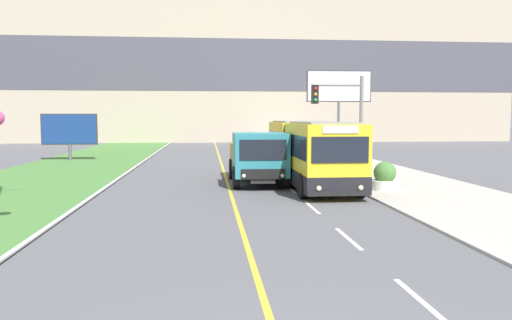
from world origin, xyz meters
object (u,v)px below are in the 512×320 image
dump_truck (258,158)px  planter_round_near (385,178)px  billboard_small (69,130)px  planter_round_third (326,158)px  billboard_large (339,89)px  traffic_light_mast (345,117)px  city_bus (309,152)px  planter_round_second (350,165)px

dump_truck → planter_round_near: (5.25, -2.59, -0.67)m
billboard_small → planter_round_third: size_ratio=3.43×
dump_truck → billboard_large: bearing=65.5°
dump_truck → planter_round_near: size_ratio=5.31×
dump_truck → traffic_light_mast: (3.57, -2.18, 1.94)m
dump_truck → city_bus: bearing=11.6°
billboard_large → planter_round_second: 19.02m
planter_round_near → billboard_small: bearing=135.5°
city_bus → planter_round_near: (2.72, -3.11, -0.93)m
planter_round_second → billboard_small: bearing=145.6°
billboard_large → billboard_small: bearing=-165.8°
city_bus → dump_truck: size_ratio=1.80×
billboard_small → planter_round_second: bearing=-34.4°
dump_truck → planter_round_third: size_ratio=5.48×
planter_round_near → planter_round_third: bearing=89.9°
city_bus → billboard_small: 21.00m
planter_round_third → dump_truck: bearing=-123.1°
city_bus → billboard_small: billboard_small is taller
traffic_light_mast → planter_round_near: (1.68, -0.41, -2.61)m
billboard_small → planter_round_second: billboard_small is taller
city_bus → planter_round_second: bearing=39.0°
planter_round_near → planter_round_third: planter_round_near is taller
planter_round_second → city_bus: bearing=-141.0°
city_bus → planter_round_near: bearing=-48.9°
traffic_light_mast → billboard_large: (5.81, 22.78, 2.52)m
city_bus → traffic_light_mast: bearing=-69.0°
billboard_small → planter_round_near: billboard_small is taller
dump_truck → planter_round_third: (5.26, 8.07, -0.68)m
billboard_large → billboard_small: (-22.02, -5.58, -3.46)m
dump_truck → planter_round_third: 9.66m
dump_truck → planter_round_near: dump_truck is taller
billboard_small → billboard_large: bearing=14.2°
city_bus → billboard_large: bearing=71.2°
dump_truck → traffic_light_mast: traffic_light_mast is taller
traffic_light_mast → planter_round_third: traffic_light_mast is taller
planter_round_third → billboard_large: bearing=71.8°
traffic_light_mast → billboard_small: traffic_light_mast is taller
city_bus → billboard_large: 21.62m
billboard_large → billboard_small: billboard_large is taller
billboard_large → billboard_small: size_ratio=1.81×
planter_round_near → planter_round_second: size_ratio=0.95×
dump_truck → planter_round_second: (5.27, 2.74, -0.64)m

